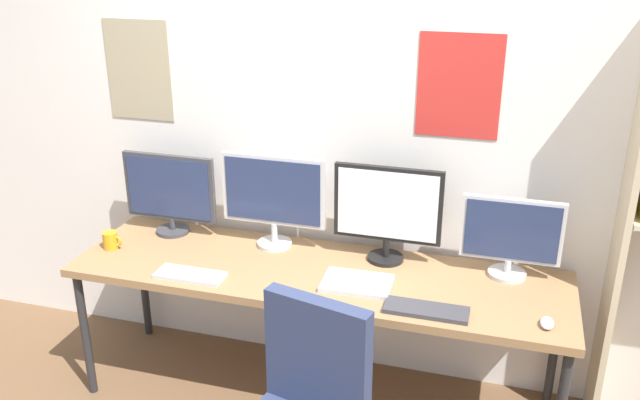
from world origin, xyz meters
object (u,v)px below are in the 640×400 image
Objects in this scene: computer_mouse at (547,323)px; monitor_center_right at (387,209)px; keyboard_left at (190,275)px; monitor_far_right at (511,236)px; keyboard_right at (426,310)px; laptop_closed at (357,283)px; monitor_far_left at (170,192)px; monitor_center_left at (273,196)px; desk at (317,280)px; coffee_mug at (111,240)px.

monitor_center_right is at bearing 151.53° from computer_mouse.
monitor_center_right is at bearing 27.38° from keyboard_left.
monitor_far_right is (0.59, -0.00, -0.06)m from monitor_center_right.
laptop_closed is (-0.34, 0.14, 0.00)m from keyboard_right.
computer_mouse is (1.94, -0.41, -0.22)m from monitor_far_left.
monitor_center_left is (0.59, 0.00, 0.04)m from monitor_far_left.
monitor_far_left is (-0.88, 0.21, 0.28)m from desk.
coffee_mug is at bearing -176.83° from desk.
desk is 0.24m from laptop_closed.
coffee_mug reaches higher than desk.
monitor_far_right is at bearing 17.05° from keyboard_left.
monitor_far_right reaches higher than keyboard_left.
monitor_center_right is 5.00× the size of coffee_mug.
coffee_mug is (-0.80, -0.27, -0.23)m from monitor_center_left.
monitor_far_right reaches higher than laptop_closed.
monitor_center_left is at bearing 180.00° from monitor_far_right.
monitor_far_left is 1.53m from keyboard_right.
monitor_far_left reaches higher than laptop_closed.
monitor_far_right reaches higher than computer_mouse.
monitor_far_left reaches higher than keyboard_left.
monitor_center_left is 5.16× the size of coffee_mug.
coffee_mug reaches higher than keyboard_right.
keyboard_left is 3.46× the size of computer_mouse.
monitor_center_right is at bearing 0.00° from monitor_far_left.
monitor_center_left is (-0.29, 0.21, 0.33)m from desk.
monitor_center_left reaches higher than desk.
desk is 7.51× the size of laptop_closed.
monitor_far_left is 5.36× the size of computer_mouse.
keyboard_left is at bearing -152.62° from monitor_center_right.
coffee_mug is at bearing -161.12° from monitor_center_left.
monitor_far_right is at bearing -0.00° from monitor_far_left.
monitor_far_right is 1.52m from keyboard_left.
computer_mouse reaches higher than keyboard_left.
computer_mouse is at bearing -3.76° from coffee_mug.
computer_mouse is at bearing -12.05° from monitor_far_left.
laptop_closed is (-0.66, -0.30, -0.20)m from monitor_far_right.
keyboard_right is at bearing -5.86° from coffee_mug.
monitor_far_left is 1.61× the size of laptop_closed.
monitor_far_left is at bearing 162.94° from keyboard_right.
monitor_far_right is at bearing -0.00° from monitor_center_left.
monitor_center_right reaches higher than keyboard_left.
monitor_center_right reaches higher than monitor_far_left.
keyboard_right is at bearing -126.04° from monitor_far_right.
desk is 1.10m from coffee_mug.
monitor_far_left reaches higher than coffee_mug.
monitor_center_left is 0.65m from laptop_closed.
monitor_center_left is at bearing 18.88° from coffee_mug.
monitor_center_right reaches higher than laptop_closed.
desk is at bearing -144.16° from monitor_center_right.
coffee_mug is (-1.39, -0.27, -0.23)m from monitor_center_right.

